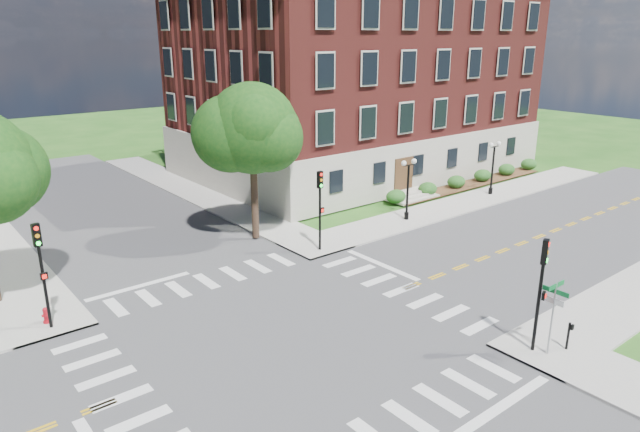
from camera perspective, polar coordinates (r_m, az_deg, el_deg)
ground at (r=25.25m, az=-3.45°, el=-11.79°), size 160.00×160.00×0.00m
road_ew at (r=25.24m, az=-3.45°, el=-11.78°), size 90.00×12.00×0.01m
road_ns at (r=25.24m, az=-3.45°, el=-11.78°), size 12.00×90.00×0.01m
sidewalk_ne at (r=45.27m, az=1.09°, el=1.88°), size 34.00×34.00×0.12m
crosswalk_east at (r=29.50m, az=8.10°, el=-7.37°), size 2.20×10.20×0.02m
stop_bar_east at (r=32.46m, az=6.20°, el=-4.89°), size 0.40×5.50×0.00m
main_building at (r=54.36m, az=3.72°, el=13.39°), size 30.60×22.40×16.50m
shrub_row at (r=50.51m, az=14.68°, el=2.91°), size 18.00×2.00×1.30m
tree_d at (r=34.73m, az=-6.81°, el=8.67°), size 5.50×5.50×9.68m
traffic_signal_se at (r=24.13m, az=21.28°, el=-6.08°), size 0.38×0.46×4.80m
traffic_signal_ne at (r=33.22m, az=0.01°, el=1.58°), size 0.35×0.39×4.80m
traffic_signal_nw at (r=26.98m, az=-26.12°, el=-4.21°), size 0.34×0.37×4.80m
twin_lamp_west at (r=39.51m, az=8.78°, el=3.00°), size 1.36×0.36×4.23m
twin_lamp_east at (r=47.51m, az=16.91°, el=4.93°), size 1.36×0.36×4.23m
street_sign_pole at (r=24.43m, az=22.35°, el=-8.18°), size 1.10×1.10×3.10m
push_button_post at (r=25.70m, az=23.62°, el=-10.80°), size 0.14×0.21×1.20m
fire_hydrant at (r=28.51m, az=-25.71°, el=-8.97°), size 0.35×0.35×0.75m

